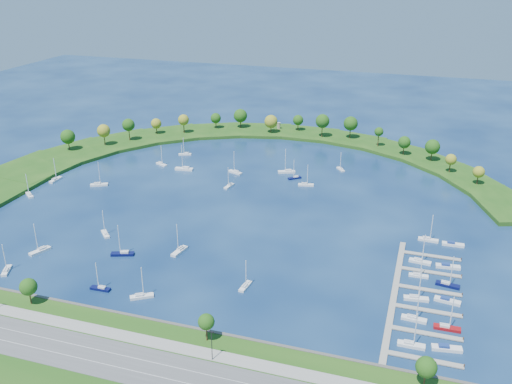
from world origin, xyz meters
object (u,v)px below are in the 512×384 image
(moored_boat_0, at_px, (56,179))
(moored_boat_17, at_px, (161,164))
(moored_boat_3, at_px, (185,154))
(moored_boat_19, at_px, (235,172))
(moored_boat_6, at_px, (229,185))
(moored_boat_14, at_px, (29,194))
(moored_boat_8, at_px, (6,270))
(moored_boat_2, at_px, (295,177))
(docked_boat_2, at_px, (414,318))
(docked_boat_3, at_px, (447,327))
(moored_boat_7, at_px, (245,285))
(moored_boat_4, at_px, (180,250))
(docked_boat_9, at_px, (448,266))
(moored_boat_5, at_px, (100,288))
(moored_boat_12, at_px, (40,250))
(docked_boat_0, at_px, (411,344))
(moored_boat_16, at_px, (99,184))
(docked_boat_5, at_px, (447,301))
(moored_boat_1, at_px, (306,184))
(dock_system, at_px, (415,298))
(docked_boat_1, at_px, (446,348))
(moored_boat_11, at_px, (105,233))
(docked_boat_8, at_px, (420,261))
(moored_boat_18, at_px, (184,168))
(docked_boat_4, at_px, (416,298))
(moored_boat_15, at_px, (341,169))
(moored_boat_10, at_px, (123,253))
(docked_boat_10, at_px, (428,239))
(moored_boat_13, at_px, (287,171))
(docked_boat_11, at_px, (453,244))
(docked_boat_7, at_px, (448,284))
(docked_boat_6, at_px, (418,275))
(moored_boat_9, at_px, (142,296))

(moored_boat_0, height_order, moored_boat_17, moored_boat_0)
(moored_boat_3, relative_size, moored_boat_19, 0.88)
(moored_boat_6, height_order, moored_boat_14, moored_boat_14)
(moored_boat_8, relative_size, moored_boat_19, 0.90)
(moored_boat_0, xyz_separation_m, moored_boat_2, (121.39, 42.21, -0.05))
(docked_boat_2, xyz_separation_m, docked_boat_3, (10.50, -1.79, 0.01))
(moored_boat_7, height_order, moored_boat_19, moored_boat_19)
(moored_boat_4, distance_m, docked_boat_9, 106.18)
(moored_boat_5, distance_m, moored_boat_12, 42.34)
(moored_boat_3, relative_size, docked_boat_0, 0.89)
(moored_boat_12, bearing_deg, moored_boat_16, -144.51)
(moored_boat_2, relative_size, moored_boat_17, 0.92)
(docked_boat_5, bearing_deg, moored_boat_12, -167.37)
(moored_boat_1, bearing_deg, docked_boat_0, -75.71)
(dock_system, xyz_separation_m, moored_boat_12, (-147.75, -12.03, 0.59))
(docked_boat_1, bearing_deg, dock_system, 103.40)
(moored_boat_11, relative_size, moored_boat_12, 0.87)
(moored_boat_6, xyz_separation_m, moored_boat_8, (-51.45, -106.28, 0.01))
(docked_boat_8, bearing_deg, moored_boat_0, 177.03)
(moored_boat_4, relative_size, moored_boat_18, 0.88)
(moored_boat_11, height_order, docked_boat_9, moored_boat_11)
(moored_boat_0, relative_size, moored_boat_19, 0.99)
(moored_boat_2, relative_size, docked_boat_5, 1.19)
(moored_boat_19, bearing_deg, docked_boat_4, 159.11)
(moored_boat_7, relative_size, docked_boat_1, 1.16)
(moored_boat_6, xyz_separation_m, docked_boat_1, (109.31, -103.14, -0.19))
(moored_boat_4, relative_size, moored_boat_14, 1.13)
(docked_boat_8, bearing_deg, moored_boat_7, -141.44)
(moored_boat_14, bearing_deg, docked_boat_9, -144.24)
(moored_boat_5, xyz_separation_m, moored_boat_15, (61.42, 148.80, -0.02))
(moored_boat_12, distance_m, moored_boat_19, 118.06)
(moored_boat_10, height_order, docked_boat_10, moored_boat_10)
(moored_boat_12, xyz_separation_m, moored_boat_13, (72.43, 118.42, 0.03))
(docked_boat_5, height_order, docked_boat_11, docked_boat_5)
(moored_boat_13, xyz_separation_m, docked_boat_2, (75.54, -119.74, -0.06))
(moored_boat_0, height_order, docked_boat_2, moored_boat_0)
(moored_boat_8, bearing_deg, moored_boat_5, -114.89)
(moored_boat_15, xyz_separation_m, moored_boat_19, (-54.80, -22.85, 0.06))
(docked_boat_5, bearing_deg, moored_boat_3, 150.71)
(docked_boat_3, distance_m, docked_boat_7, 27.12)
(moored_boat_5, height_order, moored_boat_17, moored_boat_17)
(docked_boat_6, bearing_deg, moored_boat_9, -156.21)
(moored_boat_14, relative_size, docked_boat_9, 1.24)
(moored_boat_17, height_order, docked_boat_9, moored_boat_17)
(moored_boat_0, distance_m, moored_boat_5, 118.24)
(dock_system, distance_m, docked_boat_7, 16.09)
(moored_boat_19, bearing_deg, moored_boat_15, -134.66)
(docked_boat_2, xyz_separation_m, docked_boat_5, (10.45, 14.51, -0.24))
(moored_boat_11, relative_size, docked_boat_0, 0.91)
(moored_boat_10, distance_m, docked_boat_5, 125.15)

